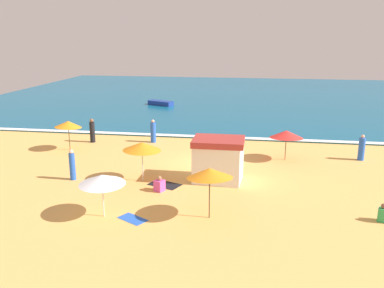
# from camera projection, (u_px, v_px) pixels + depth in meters

# --- Properties ---
(ground_plane) EXTENTS (60.00, 60.00, 0.00)m
(ground_plane) POSITION_uv_depth(u_px,v_px,m) (209.00, 163.00, 25.70)
(ground_plane) COLOR #E0A856
(ocean_water) EXTENTS (60.00, 44.00, 0.10)m
(ocean_water) POSITION_uv_depth(u_px,v_px,m) (236.00, 96.00, 52.39)
(ocean_water) COLOR #0F567A
(ocean_water) RESTS_ON ground_plane
(wave_breaker_foam) EXTENTS (57.00, 0.70, 0.01)m
(wave_breaker_foam) POSITION_uv_depth(u_px,v_px,m) (219.00, 137.00, 31.68)
(wave_breaker_foam) COLOR white
(wave_breaker_foam) RESTS_ON ocean_water
(lifeguard_cabana) EXTENTS (2.71, 2.15, 2.34)m
(lifeguard_cabana) POSITION_uv_depth(u_px,v_px,m) (218.00, 159.00, 22.39)
(lifeguard_cabana) COLOR white
(lifeguard_cabana) RESTS_ON ground_plane
(beach_umbrella_0) EXTENTS (2.40, 2.39, 2.19)m
(beach_umbrella_0) POSITION_uv_depth(u_px,v_px,m) (142.00, 146.00, 22.10)
(beach_umbrella_0) COLOR silver
(beach_umbrella_0) RESTS_ON ground_plane
(beach_umbrella_1) EXTENTS (2.05, 2.07, 1.94)m
(beach_umbrella_1) POSITION_uv_depth(u_px,v_px,m) (102.00, 179.00, 17.79)
(beach_umbrella_1) COLOR silver
(beach_umbrella_1) RESTS_ON ground_plane
(beach_umbrella_2) EXTENTS (2.16, 2.18, 1.95)m
(beach_umbrella_2) POSITION_uv_depth(u_px,v_px,m) (286.00, 134.00, 25.93)
(beach_umbrella_2) COLOR #4C3823
(beach_umbrella_2) RESTS_ON ground_plane
(beach_umbrella_3) EXTENTS (2.65, 2.66, 2.35)m
(beach_umbrella_3) POSITION_uv_depth(u_px,v_px,m) (210.00, 173.00, 17.57)
(beach_umbrella_3) COLOR #4C3823
(beach_umbrella_3) RESTS_ON ground_plane
(beach_umbrella_4) EXTENTS (2.51, 2.50, 2.08)m
(beach_umbrella_4) POSITION_uv_depth(u_px,v_px,m) (68.00, 124.00, 28.11)
(beach_umbrella_4) COLOR #4C3823
(beach_umbrella_4) RESTS_ON ground_plane
(beachgoer_0) EXTENTS (0.40, 0.40, 1.69)m
(beachgoer_0) POSITION_uv_depth(u_px,v_px,m) (153.00, 132.00, 30.38)
(beachgoer_0) COLOR blue
(beachgoer_0) RESTS_ON ground_plane
(beachgoer_1) EXTENTS (0.44, 0.44, 1.70)m
(beachgoer_1) POSITION_uv_depth(u_px,v_px,m) (72.00, 165.00, 22.58)
(beachgoer_1) COLOR blue
(beachgoer_1) RESTS_ON ground_plane
(beachgoer_2) EXTENTS (0.49, 0.49, 1.76)m
(beachgoer_2) POSITION_uv_depth(u_px,v_px,m) (92.00, 131.00, 30.40)
(beachgoer_2) COLOR black
(beachgoer_2) RESTS_ON ground_plane
(beachgoer_4) EXTENTS (0.59, 0.59, 0.80)m
(beachgoer_4) POSITION_uv_depth(u_px,v_px,m) (159.00, 185.00, 21.07)
(beachgoer_4) COLOR #D84CA5
(beachgoer_4) RESTS_ON ground_plane
(beachgoer_6) EXTENTS (0.55, 0.55, 1.65)m
(beachgoer_6) POSITION_uv_depth(u_px,v_px,m) (362.00, 148.00, 26.10)
(beachgoer_6) COLOR blue
(beachgoer_6) RESTS_ON ground_plane
(beachgoer_7) EXTENTS (0.64, 0.64, 0.92)m
(beachgoer_7) POSITION_uv_depth(u_px,v_px,m) (214.00, 155.00, 25.92)
(beachgoer_7) COLOR orange
(beachgoer_7) RESTS_ON ground_plane
(beachgoer_8) EXTENTS (0.48, 0.48, 0.94)m
(beachgoer_8) POSITION_uv_depth(u_px,v_px,m) (215.00, 144.00, 28.62)
(beachgoer_8) COLOR blue
(beachgoer_8) RESTS_ON ground_plane
(beachgoer_9) EXTENTS (0.48, 0.48, 0.81)m
(beachgoer_9) POSITION_uv_depth(u_px,v_px,m) (383.00, 214.00, 17.63)
(beachgoer_9) COLOR green
(beachgoer_9) RESTS_ON ground_plane
(beach_towel_0) EXTENTS (1.89, 1.53, 0.01)m
(beach_towel_0) POSITION_uv_depth(u_px,v_px,m) (165.00, 185.00, 22.01)
(beach_towel_0) COLOR black
(beach_towel_0) RESTS_ON ground_plane
(beach_towel_1) EXTENTS (1.45, 1.24, 0.01)m
(beach_towel_1) POSITION_uv_depth(u_px,v_px,m) (133.00, 219.00, 17.94)
(beach_towel_1) COLOR blue
(beach_towel_1) RESTS_ON ground_plane
(small_boat_0) EXTENTS (2.99, 2.01, 0.48)m
(small_boat_0) POSITION_uv_depth(u_px,v_px,m) (161.00, 103.00, 45.64)
(small_boat_0) COLOR navy
(small_boat_0) RESTS_ON ocean_water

